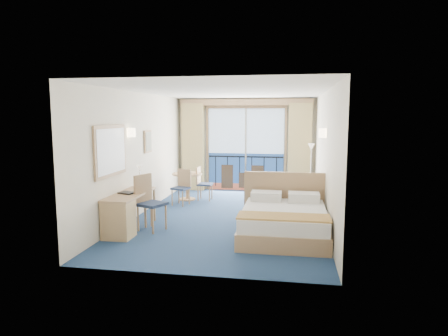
% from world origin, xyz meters
% --- Properties ---
extents(floor, '(6.50, 6.50, 0.00)m').
position_xyz_m(floor, '(0.00, 0.00, 0.00)').
color(floor, navy).
rests_on(floor, ground).
extents(room_walls, '(4.04, 6.54, 2.72)m').
position_xyz_m(room_walls, '(0.00, 0.00, 1.78)').
color(room_walls, white).
rests_on(room_walls, ground).
extents(balcony_door, '(2.36, 0.03, 2.52)m').
position_xyz_m(balcony_door, '(-0.01, 3.22, 1.14)').
color(balcony_door, navy).
rests_on(balcony_door, room_walls).
extents(curtain_left, '(0.65, 0.22, 2.55)m').
position_xyz_m(curtain_left, '(-1.55, 3.07, 1.28)').
color(curtain_left, '#CDBB71').
rests_on(curtain_left, room_walls).
extents(curtain_right, '(0.65, 0.22, 2.55)m').
position_xyz_m(curtain_right, '(1.55, 3.07, 1.28)').
color(curtain_right, '#CDBB71').
rests_on(curtain_right, room_walls).
extents(pelmet, '(3.80, 0.25, 0.18)m').
position_xyz_m(pelmet, '(0.00, 3.10, 2.58)').
color(pelmet, tan).
rests_on(pelmet, room_walls).
extents(mirror, '(0.05, 1.25, 0.95)m').
position_xyz_m(mirror, '(-1.97, -1.50, 1.55)').
color(mirror, tan).
rests_on(mirror, room_walls).
extents(wall_print, '(0.04, 0.42, 0.52)m').
position_xyz_m(wall_print, '(-1.97, 0.45, 1.60)').
color(wall_print, tan).
rests_on(wall_print, room_walls).
extents(sconce_left, '(0.18, 0.18, 0.18)m').
position_xyz_m(sconce_left, '(-1.94, -0.60, 1.85)').
color(sconce_left, '#FFE3B2').
rests_on(sconce_left, room_walls).
extents(sconce_right, '(0.18, 0.18, 0.18)m').
position_xyz_m(sconce_right, '(1.94, -0.15, 1.85)').
color(sconce_right, '#FFE3B2').
rests_on(sconce_right, room_walls).
extents(bed, '(1.68, 2.00, 1.06)m').
position_xyz_m(bed, '(1.21, -1.19, 0.30)').
color(bed, tan).
rests_on(bed, ground).
extents(nightstand, '(0.44, 0.42, 0.58)m').
position_xyz_m(nightstand, '(1.76, 0.25, 0.29)').
color(nightstand, tan).
rests_on(nightstand, ground).
extents(phone, '(0.20, 0.17, 0.08)m').
position_xyz_m(phone, '(1.71, 0.27, 0.61)').
color(phone, beige).
rests_on(phone, nightstand).
extents(armchair, '(0.94, 0.95, 0.66)m').
position_xyz_m(armchair, '(1.65, 2.01, 0.33)').
color(armchair, '#40434E').
rests_on(armchair, ground).
extents(floor_lamp, '(0.20, 0.20, 1.45)m').
position_xyz_m(floor_lamp, '(1.85, 2.63, 1.10)').
color(floor_lamp, silver).
rests_on(floor_lamp, ground).
extents(desk, '(0.53, 1.53, 0.72)m').
position_xyz_m(desk, '(-1.73, -1.68, 0.40)').
color(desk, tan).
rests_on(desk, ground).
extents(desk_chair, '(0.61, 0.60, 1.07)m').
position_xyz_m(desk_chair, '(-1.39, -1.20, 0.60)').
color(desk_chair, '#202E4B').
rests_on(desk_chair, ground).
extents(folder, '(0.34, 0.29, 0.03)m').
position_xyz_m(folder, '(-1.77, -1.31, 0.73)').
color(folder, black).
rests_on(folder, desk).
extents(desk_lamp, '(0.12, 0.12, 0.45)m').
position_xyz_m(desk_lamp, '(-1.75, -0.68, 1.05)').
color(desk_lamp, silver).
rests_on(desk_lamp, desk).
extents(round_table, '(0.78, 0.78, 0.70)m').
position_xyz_m(round_table, '(-1.36, 1.63, 0.53)').
color(round_table, tan).
rests_on(round_table, ground).
extents(table_chair_a, '(0.39, 0.38, 0.87)m').
position_xyz_m(table_chair_a, '(-0.97, 1.67, 0.49)').
color(table_chair_a, '#202E4B').
rests_on(table_chair_a, ground).
extents(table_chair_b, '(0.47, 0.48, 0.88)m').
position_xyz_m(table_chair_b, '(-1.33, 1.06, 0.49)').
color(table_chair_b, '#202E4B').
rests_on(table_chair_b, ground).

